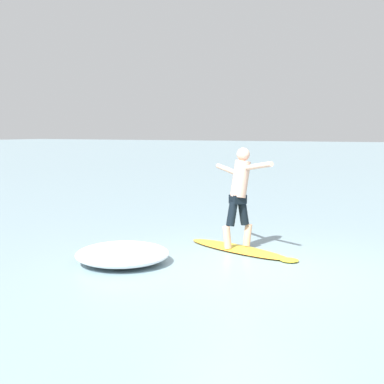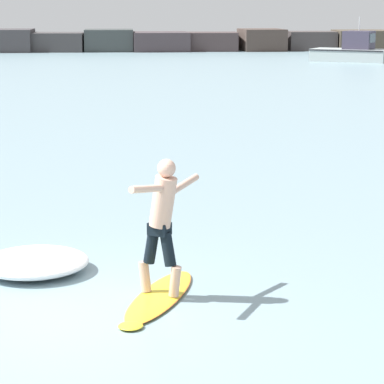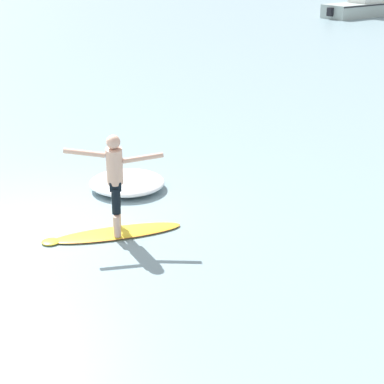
# 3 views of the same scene
# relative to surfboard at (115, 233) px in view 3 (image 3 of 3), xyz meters

# --- Properties ---
(ground_plane) EXTENTS (200.00, 200.00, 0.00)m
(ground_plane) POSITION_rel_surfboard_xyz_m (-1.16, -0.57, -0.03)
(ground_plane) COLOR #7C98A2
(surfboard) EXTENTS (1.30, 2.47, 0.19)m
(surfboard) POSITION_rel_surfboard_xyz_m (0.00, 0.00, 0.00)
(surfboard) COLOR yellow
(surfboard) RESTS_ON ground
(surfer) EXTENTS (0.96, 1.45, 1.79)m
(surfer) POSITION_rel_surfboard_xyz_m (0.05, 0.02, 1.08)
(surfer) COLOR #D1A28B
(surfer) RESTS_ON surfboard
(small_boat_offshore) EXTENTS (2.17, 7.44, 2.97)m
(small_boat_offshore) POSITION_rel_surfboard_xyz_m (-18.87, 30.77, 0.69)
(small_boat_offshore) COLOR #A5B4AF
(small_boat_offshore) RESTS_ON ground
(wave_foam_at_tail) EXTENTS (2.15, 2.14, 0.30)m
(wave_foam_at_tail) POSITION_rel_surfboard_xyz_m (-1.72, 1.33, 0.12)
(wave_foam_at_tail) COLOR white
(wave_foam_at_tail) RESTS_ON ground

